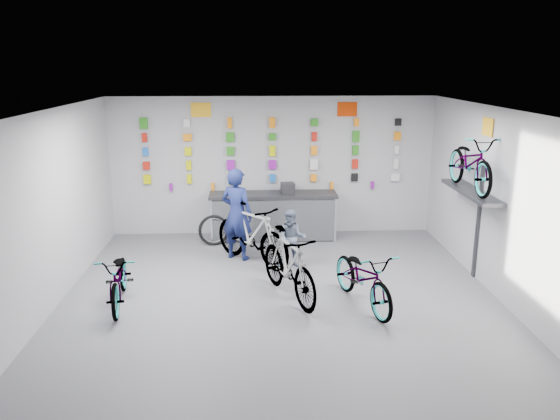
{
  "coord_description": "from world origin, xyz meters",
  "views": [
    {
      "loc": [
        -0.38,
        -7.7,
        3.67
      ],
      "look_at": [
        0.05,
        1.4,
        1.21
      ],
      "focal_mm": 35.0,
      "sensor_mm": 36.0,
      "label": 1
    }
  ],
  "objects_px": {
    "bike_center": "(289,265)",
    "clerk": "(237,214)",
    "bike_service": "(252,234)",
    "bike_left": "(119,278)",
    "customer": "(292,239)",
    "bike_right": "(363,277)",
    "counter": "(273,217)"
  },
  "relations": [
    {
      "from": "clerk",
      "to": "counter",
      "type": "bearing_deg",
      "value": -92.44
    },
    {
      "from": "counter",
      "to": "bike_service",
      "type": "height_order",
      "value": "bike_service"
    },
    {
      "from": "customer",
      "to": "clerk",
      "type": "bearing_deg",
      "value": 159.49
    },
    {
      "from": "bike_right",
      "to": "customer",
      "type": "xyz_separation_m",
      "value": [
        -1.0,
        1.73,
        0.08
      ]
    },
    {
      "from": "bike_center",
      "to": "bike_service",
      "type": "height_order",
      "value": "bike_service"
    },
    {
      "from": "counter",
      "to": "clerk",
      "type": "distance_m",
      "value": 1.47
    },
    {
      "from": "customer",
      "to": "bike_service",
      "type": "bearing_deg",
      "value": 168.97
    },
    {
      "from": "bike_service",
      "to": "clerk",
      "type": "distance_m",
      "value": 0.5
    },
    {
      "from": "bike_center",
      "to": "clerk",
      "type": "relative_size",
      "value": 1.05
    },
    {
      "from": "bike_service",
      "to": "bike_right",
      "type": "bearing_deg",
      "value": -91.02
    },
    {
      "from": "bike_left",
      "to": "bike_service",
      "type": "height_order",
      "value": "bike_service"
    },
    {
      "from": "counter",
      "to": "customer",
      "type": "bearing_deg",
      "value": -80.62
    },
    {
      "from": "bike_center",
      "to": "bike_right",
      "type": "xyz_separation_m",
      "value": [
        1.14,
        -0.33,
        -0.09
      ]
    },
    {
      "from": "counter",
      "to": "bike_service",
      "type": "xyz_separation_m",
      "value": [
        -0.45,
        -1.49,
        0.1
      ]
    },
    {
      "from": "bike_left",
      "to": "clerk",
      "type": "xyz_separation_m",
      "value": [
        1.77,
        2.01,
        0.45
      ]
    },
    {
      "from": "customer",
      "to": "bike_center",
      "type": "bearing_deg",
      "value": -90.19
    },
    {
      "from": "bike_left",
      "to": "clerk",
      "type": "bearing_deg",
      "value": 41.08
    },
    {
      "from": "bike_service",
      "to": "clerk",
      "type": "relative_size",
      "value": 1.1
    },
    {
      "from": "counter",
      "to": "bike_left",
      "type": "height_order",
      "value": "counter"
    },
    {
      "from": "bike_left",
      "to": "bike_center",
      "type": "relative_size",
      "value": 0.89
    },
    {
      "from": "bike_left",
      "to": "bike_center",
      "type": "height_order",
      "value": "bike_center"
    },
    {
      "from": "counter",
      "to": "clerk",
      "type": "relative_size",
      "value": 1.52
    },
    {
      "from": "bike_left",
      "to": "clerk",
      "type": "distance_m",
      "value": 2.72
    },
    {
      "from": "bike_right",
      "to": "bike_service",
      "type": "bearing_deg",
      "value": 114.78
    },
    {
      "from": "counter",
      "to": "bike_right",
      "type": "distance_m",
      "value": 3.67
    },
    {
      "from": "bike_left",
      "to": "customer",
      "type": "relative_size",
      "value": 1.52
    },
    {
      "from": "bike_service",
      "to": "clerk",
      "type": "xyz_separation_m",
      "value": [
        -0.28,
        0.28,
        0.3
      ]
    },
    {
      "from": "counter",
      "to": "bike_service",
      "type": "bearing_deg",
      "value": -106.96
    },
    {
      "from": "counter",
      "to": "clerk",
      "type": "height_order",
      "value": "clerk"
    },
    {
      "from": "bike_center",
      "to": "bike_right",
      "type": "bearing_deg",
      "value": -38.06
    },
    {
      "from": "bike_service",
      "to": "customer",
      "type": "distance_m",
      "value": 0.77
    },
    {
      "from": "counter",
      "to": "bike_right",
      "type": "height_order",
      "value": "counter"
    }
  ]
}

